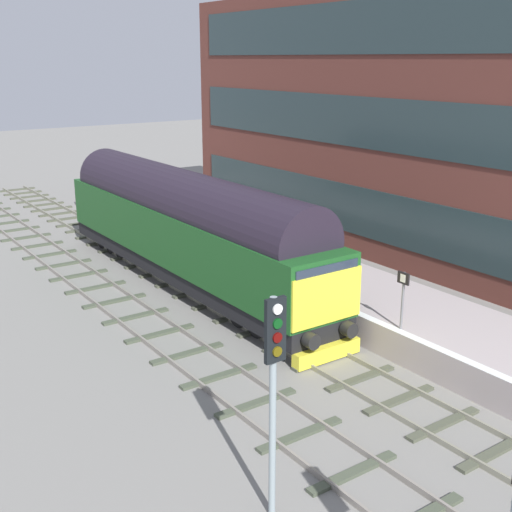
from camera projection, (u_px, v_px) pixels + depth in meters
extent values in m
plane|color=slate|center=(256.00, 322.00, 23.00)|extent=(140.00, 140.00, 0.00)
cube|color=gray|center=(239.00, 325.00, 22.59)|extent=(0.07, 60.00, 0.15)
cube|color=gray|center=(272.00, 316.00, 23.38)|extent=(0.07, 60.00, 0.15)
cube|color=#46493A|center=(495.00, 452.00, 15.34)|extent=(2.50, 0.26, 0.09)
cube|color=#46493A|center=(444.00, 424.00, 16.52)|extent=(2.50, 0.26, 0.09)
cube|color=#46493A|center=(399.00, 400.00, 17.69)|extent=(2.50, 0.26, 0.09)
cube|color=#46493A|center=(360.00, 378.00, 18.87)|extent=(2.50, 0.26, 0.09)
cube|color=#46493A|center=(326.00, 360.00, 20.05)|extent=(2.50, 0.26, 0.09)
cube|color=#46493A|center=(296.00, 343.00, 21.22)|extent=(2.50, 0.26, 0.09)
cube|color=#46493A|center=(268.00, 328.00, 22.40)|extent=(2.50, 0.26, 0.09)
cube|color=#46493A|center=(244.00, 314.00, 23.58)|extent=(2.50, 0.26, 0.09)
cube|color=#46493A|center=(222.00, 302.00, 24.76)|extent=(2.50, 0.26, 0.09)
cube|color=#46493A|center=(202.00, 291.00, 25.93)|extent=(2.50, 0.26, 0.09)
cube|color=#46493A|center=(183.00, 281.00, 27.11)|extent=(2.50, 0.26, 0.09)
cube|color=#46493A|center=(166.00, 272.00, 28.29)|extent=(2.50, 0.26, 0.09)
cube|color=#46493A|center=(151.00, 263.00, 29.46)|extent=(2.50, 0.26, 0.09)
cube|color=#46493A|center=(136.00, 255.00, 30.64)|extent=(2.50, 0.26, 0.09)
cube|color=#46493A|center=(123.00, 248.00, 31.82)|extent=(2.50, 0.26, 0.09)
cube|color=#46493A|center=(111.00, 241.00, 32.99)|extent=(2.50, 0.26, 0.09)
cube|color=#46493A|center=(99.00, 235.00, 34.17)|extent=(2.50, 0.26, 0.09)
cube|color=#46493A|center=(88.00, 229.00, 35.35)|extent=(2.50, 0.26, 0.09)
cube|color=#46493A|center=(78.00, 224.00, 36.52)|extent=(2.50, 0.26, 0.09)
cube|color=#46493A|center=(69.00, 218.00, 37.70)|extent=(2.50, 0.26, 0.09)
cube|color=#46493A|center=(60.00, 214.00, 38.88)|extent=(2.50, 0.26, 0.09)
cube|color=#46493A|center=(52.00, 209.00, 40.06)|extent=(2.50, 0.26, 0.09)
cube|color=#46493A|center=(44.00, 205.00, 41.23)|extent=(2.50, 0.26, 0.09)
cube|color=#46493A|center=(37.00, 201.00, 42.41)|extent=(2.50, 0.26, 0.09)
cube|color=#46493A|center=(29.00, 197.00, 43.59)|extent=(2.50, 0.26, 0.09)
cube|color=#46493A|center=(23.00, 193.00, 44.76)|extent=(2.50, 0.26, 0.09)
cube|color=#46493A|center=(17.00, 190.00, 45.94)|extent=(2.50, 0.26, 0.09)
cube|color=gray|center=(153.00, 348.00, 20.80)|extent=(0.07, 60.00, 0.15)
cube|color=gray|center=(192.00, 337.00, 21.58)|extent=(0.07, 60.00, 0.15)
cube|color=#414939|center=(353.00, 473.00, 14.58)|extent=(2.50, 0.26, 0.09)
cube|color=#414939|center=(300.00, 435.00, 16.05)|extent=(2.50, 0.26, 0.09)
cube|color=#414939|center=(256.00, 403.00, 17.52)|extent=(2.50, 0.26, 0.09)
cube|color=#414939|center=(219.00, 376.00, 18.99)|extent=(2.50, 0.26, 0.09)
cube|color=#414939|center=(187.00, 353.00, 20.46)|extent=(2.50, 0.26, 0.09)
cube|color=#414939|center=(160.00, 334.00, 21.94)|extent=(2.50, 0.26, 0.09)
cube|color=#414939|center=(136.00, 316.00, 23.41)|extent=(2.50, 0.26, 0.09)
cube|color=#414939|center=(115.00, 301.00, 24.88)|extent=(2.50, 0.26, 0.09)
cube|color=#414939|center=(96.00, 287.00, 26.35)|extent=(2.50, 0.26, 0.09)
cube|color=#414939|center=(79.00, 275.00, 27.82)|extent=(2.50, 0.26, 0.09)
cube|color=#414939|center=(64.00, 264.00, 29.29)|extent=(2.50, 0.26, 0.09)
cube|color=#414939|center=(50.00, 255.00, 30.76)|extent=(2.50, 0.26, 0.09)
cube|color=#414939|center=(37.00, 246.00, 32.23)|extent=(2.50, 0.26, 0.09)
cube|color=#414939|center=(26.00, 237.00, 33.70)|extent=(2.50, 0.26, 0.09)
cube|color=#414939|center=(16.00, 230.00, 35.18)|extent=(2.50, 0.26, 0.09)
cube|color=#414939|center=(6.00, 223.00, 36.65)|extent=(2.50, 0.26, 0.09)
cube|color=#A59998|center=(334.00, 289.00, 24.83)|extent=(4.00, 44.00, 1.00)
cube|color=silver|center=(296.00, 286.00, 23.67)|extent=(0.30, 44.00, 0.01)
cube|color=brown|center=(399.00, 125.00, 29.81)|extent=(4.10, 28.38, 11.92)
cube|color=#273739|center=(362.00, 212.00, 29.76)|extent=(0.06, 26.11, 2.22)
cube|color=#273739|center=(366.00, 123.00, 28.62)|extent=(0.06, 26.11, 2.22)
cube|color=#273739|center=(371.00, 27.00, 27.47)|extent=(0.06, 26.11, 2.22)
cube|color=black|center=(186.00, 265.00, 26.64)|extent=(2.56, 17.20, 0.60)
cube|color=#184D1D|center=(185.00, 233.00, 26.25)|extent=(2.70, 17.20, 2.10)
cylinder|color=black|center=(184.00, 203.00, 25.90)|extent=(2.56, 15.82, 2.57)
cube|color=yellow|center=(327.00, 298.00, 19.52)|extent=(2.65, 0.08, 1.58)
cube|color=#232D3D|center=(327.00, 275.00, 19.32)|extent=(2.38, 0.04, 0.64)
cube|color=#232D3D|center=(214.00, 221.00, 26.92)|extent=(0.04, 12.04, 0.44)
cylinder|color=black|center=(311.00, 341.00, 19.26)|extent=(0.48, 0.35, 0.48)
cylinder|color=black|center=(349.00, 329.00, 20.08)|extent=(0.48, 0.35, 0.48)
cube|color=yellow|center=(327.00, 352.00, 19.97)|extent=(2.43, 0.36, 0.47)
cylinder|color=black|center=(295.00, 329.00, 21.14)|extent=(1.64, 1.04, 1.04)
cylinder|color=black|center=(274.00, 318.00, 22.01)|extent=(1.64, 1.04, 1.04)
cylinder|color=black|center=(256.00, 308.00, 22.87)|extent=(1.64, 1.04, 1.04)
cylinder|color=black|center=(135.00, 245.00, 30.59)|extent=(1.64, 1.04, 1.04)
cylinder|color=black|center=(125.00, 240.00, 31.45)|extent=(1.64, 1.04, 1.04)
cylinder|color=black|center=(116.00, 235.00, 32.32)|extent=(1.64, 1.04, 1.04)
cylinder|color=gray|center=(273.00, 411.00, 12.64)|extent=(0.14, 0.14, 4.70)
cube|color=black|center=(275.00, 330.00, 12.10)|extent=(0.44, 0.10, 1.27)
cylinder|color=white|center=(277.00, 309.00, 11.92)|extent=(0.20, 0.06, 0.20)
cylinder|color=#0A3E13|center=(277.00, 323.00, 12.00)|extent=(0.20, 0.06, 0.20)
cylinder|color=#500807|center=(277.00, 337.00, 12.09)|extent=(0.20, 0.06, 0.20)
cylinder|color=#53470A|center=(277.00, 351.00, 12.17)|extent=(0.20, 0.06, 0.20)
cylinder|color=slate|center=(403.00, 301.00, 19.64)|extent=(0.08, 0.08, 1.80)
cube|color=black|center=(403.00, 278.00, 19.42)|extent=(0.05, 0.44, 0.36)
cube|color=white|center=(403.00, 278.00, 19.40)|extent=(0.01, 0.20, 0.24)
cylinder|color=#2C293A|center=(278.00, 241.00, 27.89)|extent=(0.13, 0.13, 0.84)
cylinder|color=#2C293A|center=(274.00, 240.00, 28.03)|extent=(0.13, 0.13, 0.84)
cylinder|color=maroon|center=(276.00, 224.00, 27.76)|extent=(0.39, 0.39, 0.56)
sphere|color=tan|center=(276.00, 215.00, 27.64)|extent=(0.22, 0.22, 0.22)
cylinder|color=maroon|center=(280.00, 225.00, 27.61)|extent=(0.09, 0.09, 0.52)
cylinder|color=maroon|center=(273.00, 223.00, 27.90)|extent=(0.09, 0.09, 0.52)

